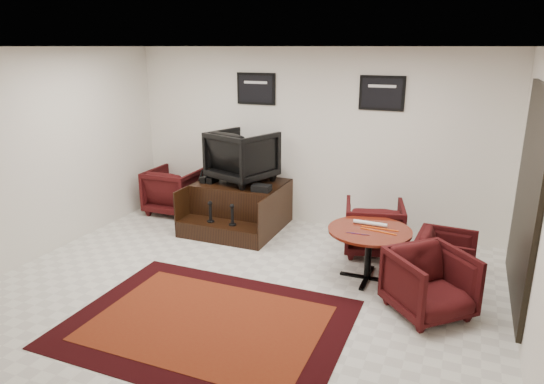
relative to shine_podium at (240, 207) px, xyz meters
The scene contains 16 objects.
ground 2.16m from the shine_podium, 63.38° to the right, with size 6.00×6.00×0.00m, color silver.
room_shell 2.67m from the shine_podium, 52.61° to the right, with size 6.02×5.02×2.81m.
area_rug 2.92m from the shine_podium, 70.87° to the right, with size 2.87×2.15×0.01m.
shine_podium is the anchor object (origin of this frame).
shine_chair 0.85m from the shine_podium, 90.00° to the left, with size 0.89×0.83×0.91m, color black.
shoes_pair 0.65m from the shine_podium, 168.59° to the right, with size 0.22×0.26×0.09m.
polish_kit 0.71m from the shine_podium, 26.82° to the right, with size 0.28×0.19×0.10m, color black.
umbrella_black 0.79m from the shine_podium, behind, with size 0.30×0.11×0.80m, color black, non-canonical shape.
umbrella_hooked 0.79m from the shine_podium, behind, with size 0.34×0.13×0.92m, color black, non-canonical shape.
armchair_side 1.37m from the shine_podium, behind, with size 0.84×0.78×0.86m, color black.
meeting_table 2.55m from the shine_podium, 25.28° to the right, with size 1.02×1.02×0.67m.
table_chair_back 2.21m from the shine_podium, ahead, with size 0.79×0.74×0.81m, color black.
table_chair_window 3.28m from the shine_podium, 13.70° to the right, with size 0.67×0.63×0.69m, color black.
table_chair_corner 3.49m from the shine_podium, 28.24° to the right, with size 0.77×0.72×0.79m, color black.
paper_roll 2.49m from the shine_podium, 22.60° to the right, with size 0.05×0.05×0.42m, color silver.
table_clutter 2.64m from the shine_podium, 25.12° to the right, with size 0.57×0.30×0.01m.
Camera 1 is at (2.32, -4.74, 2.80)m, focal length 32.00 mm.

